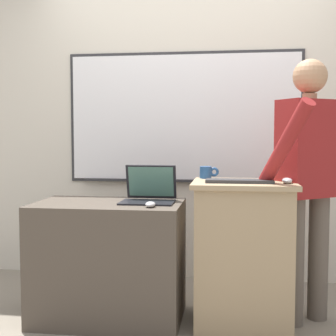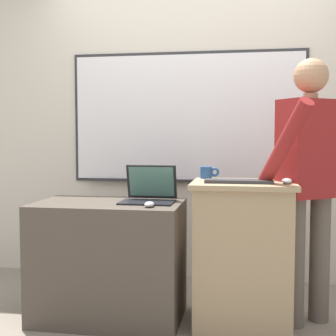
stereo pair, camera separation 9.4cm
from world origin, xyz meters
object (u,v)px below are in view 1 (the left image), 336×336
(coffee_mug, at_px, (207,172))
(person_presenter, at_px, (308,173))
(lectern_podium, at_px, (243,254))
(laptop, at_px, (150,191))
(wireless_keyboard, at_px, (240,181))
(computer_mouse_by_keyboard, at_px, (287,181))
(computer_mouse_by_laptop, at_px, (150,204))
(side_desk, at_px, (109,261))

(coffee_mug, bearing_deg, person_presenter, -7.18)
(lectern_podium, relative_size, laptop, 2.67)
(lectern_podium, bearing_deg, wireless_keyboard, -113.19)
(laptop, bearing_deg, computer_mouse_by_keyboard, -9.56)
(lectern_podium, relative_size, wireless_keyboard, 2.24)
(wireless_keyboard, distance_m, computer_mouse_by_keyboard, 0.28)
(lectern_podium, bearing_deg, computer_mouse_by_laptop, -163.04)
(lectern_podium, relative_size, computer_mouse_by_laptop, 9.24)
(side_desk, relative_size, wireless_keyboard, 2.32)
(computer_mouse_by_laptop, bearing_deg, person_presenter, 16.16)
(side_desk, relative_size, laptop, 2.78)
(person_presenter, xyz_separation_m, coffee_mug, (-0.65, 0.08, -0.01))
(lectern_podium, bearing_deg, side_desk, -179.08)
(person_presenter, bearing_deg, lectern_podium, 160.26)
(lectern_podium, height_order, coffee_mug, coffee_mug)
(lectern_podium, xyz_separation_m, computer_mouse_by_laptop, (-0.57, -0.17, 0.33))
(laptop, relative_size, coffee_mug, 2.68)
(wireless_keyboard, distance_m, coffee_mug, 0.34)
(wireless_keyboard, distance_m, computer_mouse_by_laptop, 0.57)
(lectern_podium, height_order, computer_mouse_by_laptop, lectern_podium)
(person_presenter, bearing_deg, computer_mouse_by_keyboard, -164.46)
(computer_mouse_by_keyboard, xyz_separation_m, coffee_mug, (-0.50, 0.27, 0.02))
(lectern_podium, xyz_separation_m, person_presenter, (0.41, 0.11, 0.51))
(wireless_keyboard, height_order, computer_mouse_by_laptop, wireless_keyboard)
(person_presenter, xyz_separation_m, wireless_keyboard, (-0.44, -0.18, -0.04))
(lectern_podium, distance_m, computer_mouse_by_keyboard, 0.55)
(computer_mouse_by_laptop, bearing_deg, computer_mouse_by_keyboard, 6.86)
(laptop, bearing_deg, wireless_keyboard, -13.28)
(wireless_keyboard, bearing_deg, person_presenter, 21.86)
(wireless_keyboard, bearing_deg, side_desk, 176.52)
(computer_mouse_by_laptop, height_order, coffee_mug, coffee_mug)
(lectern_podium, relative_size, coffee_mug, 7.17)
(wireless_keyboard, bearing_deg, lectern_podium, 66.81)
(computer_mouse_by_laptop, bearing_deg, side_desk, 152.59)
(lectern_podium, bearing_deg, person_presenter, 15.04)
(computer_mouse_by_keyboard, bearing_deg, computer_mouse_by_laptop, -173.14)
(side_desk, height_order, computer_mouse_by_laptop, computer_mouse_by_laptop)
(side_desk, relative_size, person_presenter, 0.57)
(laptop, height_order, computer_mouse_by_laptop, laptop)
(coffee_mug, bearing_deg, lectern_podium, -38.23)
(wireless_keyboard, relative_size, coffee_mug, 3.20)
(laptop, height_order, coffee_mug, laptop)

